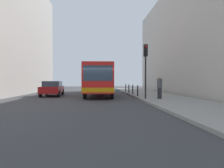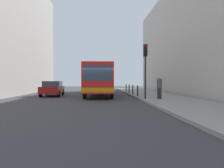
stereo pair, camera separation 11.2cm
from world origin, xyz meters
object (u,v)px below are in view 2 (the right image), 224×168
(car_beside_bus, at_px, (53,88))
(bollard_farthest, at_px, (126,88))
(bus, at_px, (99,79))
(car_behind_bus, at_px, (104,85))
(pedestrian_near_signal, at_px, (159,87))
(bollard_mid, at_px, (133,90))
(traffic_light, at_px, (145,61))
(bollard_far, at_px, (129,89))
(bollard_near, at_px, (138,91))

(car_beside_bus, height_order, bollard_farthest, car_beside_bus)
(bus, xyz_separation_m, bollard_farthest, (3.35, 4.24, -1.10))
(car_behind_bus, relative_size, pedestrian_near_signal, 2.58)
(bus, distance_m, bollard_mid, 3.64)
(traffic_light, xyz_separation_m, pedestrian_near_signal, (1.06, -0.08, -1.99))
(bus, relative_size, car_behind_bus, 2.48)
(car_behind_bus, distance_m, pedestrian_near_signal, 17.59)
(traffic_light, bearing_deg, car_beside_bus, 145.77)
(traffic_light, bearing_deg, car_behind_bus, 98.83)
(bollard_far, xyz_separation_m, bollard_farthest, (0.00, 2.56, 0.00))
(bollard_mid, bearing_deg, bollard_near, -90.00)
(traffic_light, height_order, bollard_farthest, traffic_light)
(bus, distance_m, bollard_farthest, 5.52)
(bollard_mid, distance_m, bollard_farthest, 5.13)
(bus, xyz_separation_m, pedestrian_near_signal, (4.51, -6.10, -0.71))
(bollard_near, height_order, bollard_far, same)
(bollard_farthest, xyz_separation_m, pedestrian_near_signal, (1.16, -10.34, 0.39))
(bus, height_order, traffic_light, traffic_light)
(traffic_light, bearing_deg, bus, 119.86)
(bollard_near, bearing_deg, bollard_farthest, 90.00)
(pedestrian_near_signal, bearing_deg, bollard_far, -13.49)
(bus, distance_m, pedestrian_near_signal, 7.62)
(car_behind_bus, distance_m, bollard_farthest, 7.31)
(car_beside_bus, distance_m, traffic_light, 10.09)
(pedestrian_near_signal, bearing_deg, bollard_farthest, -15.57)
(bollard_far, bearing_deg, bollard_near, -90.00)
(bus, relative_size, bollard_farthest, 11.66)
(traffic_light, xyz_separation_m, bollard_mid, (-0.10, 5.13, -2.38))
(car_beside_bus, height_order, bollard_mid, car_beside_bus)
(bus, distance_m, traffic_light, 7.05)
(traffic_light, relative_size, pedestrian_near_signal, 2.37)
(traffic_light, xyz_separation_m, bollard_farthest, (-0.10, 10.26, -2.38))
(bus, relative_size, pedestrian_near_signal, 6.40)
(bollard_near, xyz_separation_m, bollard_far, (0.00, 5.13, 0.00))
(pedestrian_near_signal, bearing_deg, car_beside_bus, 36.61)
(bollard_farthest, bearing_deg, pedestrian_near_signal, -83.62)
(bollard_mid, distance_m, pedestrian_near_signal, 5.36)
(bollard_farthest, bearing_deg, car_behind_bus, 110.48)
(bus, xyz_separation_m, bollard_near, (3.35, -3.45, -1.10))
(traffic_light, distance_m, bollard_mid, 5.66)
(bollard_near, height_order, pedestrian_near_signal, pedestrian_near_signal)
(car_beside_bus, bearing_deg, bollard_near, 157.08)
(traffic_light, bearing_deg, bollard_near, 92.23)
(car_beside_bus, bearing_deg, pedestrian_near_signal, 145.93)
(car_behind_bus, distance_m, bollard_far, 9.75)
(bollard_near, relative_size, pedestrian_near_signal, 0.55)
(bollard_near, bearing_deg, bollard_mid, 90.00)
(car_behind_bus, distance_m, bollard_mid, 12.25)
(bus, height_order, bollard_far, bus)
(car_beside_bus, xyz_separation_m, bollard_mid, (8.04, -0.40, -0.16))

